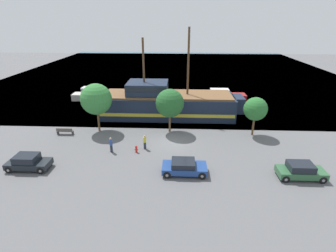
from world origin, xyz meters
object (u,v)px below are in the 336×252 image
(moored_boat_outer, at_px, (95,95))
(parked_car_curb_front, at_px, (184,167))
(moored_boat_dockside, at_px, (222,95))
(bench_promenade_east, at_px, (65,131))
(fire_hydrant, at_px, (136,149))
(pirate_ship, at_px, (167,103))
(pedestrian_walking_far, at_px, (145,142))
(parked_car_curb_rear, at_px, (28,162))
(pedestrian_walking_near, at_px, (111,145))
(parked_car_curb_mid, at_px, (301,171))

(moored_boat_outer, distance_m, parked_car_curb_front, 27.01)
(moored_boat_dockside, distance_m, bench_promenade_east, 26.44)
(moored_boat_outer, bearing_deg, fire_hydrant, -61.48)
(pirate_ship, relative_size, fire_hydrant, 25.73)
(pirate_ship, xyz_separation_m, pedestrian_walking_far, (-1.81, -10.35, -1.08))
(moored_boat_outer, bearing_deg, parked_car_curb_rear, -88.32)
(parked_car_curb_front, height_order, bench_promenade_east, parked_car_curb_front)
(parked_car_curb_front, height_order, pedestrian_walking_far, pedestrian_walking_far)
(parked_car_curb_front, distance_m, bench_promenade_east, 16.26)
(bench_promenade_east, xyz_separation_m, pedestrian_walking_far, (10.09, -3.27, 0.37))
(pedestrian_walking_near, bearing_deg, parked_car_curb_front, -26.39)
(parked_car_curb_front, bearing_deg, pedestrian_walking_far, 131.89)
(parked_car_curb_rear, relative_size, bench_promenade_east, 1.99)
(pirate_ship, distance_m, moored_boat_outer, 14.80)
(pedestrian_walking_near, height_order, pedestrian_walking_far, pedestrian_walking_near)
(pedestrian_walking_near, bearing_deg, moored_boat_dockside, 54.52)
(moored_boat_dockside, bearing_deg, parked_car_curb_front, -105.93)
(moored_boat_outer, distance_m, fire_hydrant, 21.22)
(moored_boat_dockside, xyz_separation_m, bench_promenade_east, (-21.04, -16.01, -0.20))
(pirate_ship, bearing_deg, pedestrian_walking_near, -114.97)
(pirate_ship, height_order, moored_boat_dockside, pirate_ship)
(pirate_ship, distance_m, bench_promenade_east, 13.92)
(parked_car_curb_mid, relative_size, parked_car_curb_rear, 1.04)
(moored_boat_dockside, height_order, moored_boat_outer, moored_boat_outer)
(parked_car_curb_mid, distance_m, bench_promenade_east, 25.71)
(pirate_ship, distance_m, pedestrian_walking_far, 10.56)
(parked_car_curb_front, distance_m, pedestrian_walking_far, 6.19)
(moored_boat_outer, distance_m, bench_promenade_east, 14.58)
(pedestrian_walking_near, bearing_deg, fire_hydrant, 0.93)
(moored_boat_dockside, bearing_deg, parked_car_curb_mid, -82.13)
(pirate_ship, bearing_deg, moored_boat_outer, 149.61)
(moored_boat_outer, relative_size, bench_promenade_east, 3.93)
(parked_car_curb_rear, height_order, fire_hydrant, parked_car_curb_rear)
(pirate_ship, relative_size, parked_car_curb_mid, 4.90)
(moored_boat_outer, xyz_separation_m, bench_promenade_east, (0.83, -14.55, -0.36))
(parked_car_curb_front, xyz_separation_m, bench_promenade_east, (-14.22, 7.88, -0.20))
(parked_car_curb_rear, bearing_deg, pedestrian_walking_far, 23.63)
(pirate_ship, xyz_separation_m, parked_car_curb_front, (2.32, -14.96, -1.25))
(moored_boat_dockside, distance_m, pedestrian_walking_near, 24.74)
(moored_boat_dockside, xyz_separation_m, parked_car_curb_rear, (-21.22, -23.78, 0.05))
(pirate_ship, bearing_deg, parked_car_curb_front, -81.18)
(moored_boat_dockside, bearing_deg, bench_promenade_east, -142.73)
(parked_car_curb_front, xyz_separation_m, pedestrian_walking_far, (-4.13, 4.61, 0.16))
(parked_car_curb_front, height_order, pedestrian_walking_near, pedestrian_walking_near)
(pedestrian_walking_near, relative_size, pedestrian_walking_far, 1.02)
(pirate_ship, distance_m, pedestrian_walking_near, 12.42)
(moored_boat_dockside, xyz_separation_m, pedestrian_walking_far, (-10.95, -19.29, 0.17))
(moored_boat_outer, relative_size, pedestrian_walking_far, 4.73)
(moored_boat_dockside, xyz_separation_m, moored_boat_outer, (-21.87, -1.46, 0.16))
(moored_boat_dockside, relative_size, parked_car_curb_rear, 2.02)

